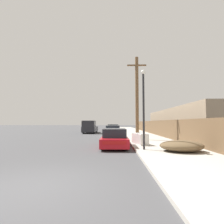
# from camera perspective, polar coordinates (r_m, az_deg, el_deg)

# --- Properties ---
(ground_plane) EXTENTS (220.00, 220.00, 0.00)m
(ground_plane) POSITION_cam_1_polar(r_m,az_deg,el_deg) (5.17, -24.31, -21.82)
(ground_plane) COLOR #444447
(sidewalk_curb) EXTENTS (4.20, 63.00, 0.12)m
(sidewalk_curb) POSITION_cam_1_polar(r_m,az_deg,el_deg) (28.18, 7.70, -6.70)
(sidewalk_curb) COLOR #ADA89E
(sidewalk_curb) RESTS_ON ground
(discarded_fridge) EXTENTS (1.02, 1.74, 0.79)m
(discarded_fridge) POSITION_cam_1_polar(r_m,az_deg,el_deg) (12.65, 9.11, -8.65)
(discarded_fridge) COLOR silver
(discarded_fridge) RESTS_ON sidewalk_curb
(parked_sports_car_red) EXTENTS (1.74, 4.63, 1.25)m
(parked_sports_car_red) POSITION_cam_1_polar(r_m,az_deg,el_deg) (12.06, 0.83, -8.62)
(parked_sports_car_red) COLOR red
(parked_sports_car_red) RESTS_ON ground
(car_parked_mid) EXTENTS (1.92, 4.47, 1.29)m
(car_parked_mid) POSITION_cam_1_polar(r_m,az_deg,el_deg) (22.03, 0.28, -6.19)
(car_parked_mid) COLOR silver
(car_parked_mid) RESTS_ON ground
(car_parked_far) EXTENTS (2.17, 4.33, 1.36)m
(car_parked_far) POSITION_cam_1_polar(r_m,az_deg,el_deg) (29.12, 0.46, -5.49)
(car_parked_far) COLOR silver
(car_parked_far) RESTS_ON ground
(pickup_truck) EXTENTS (1.95, 5.68, 1.95)m
(pickup_truck) POSITION_cam_1_polar(r_m,az_deg,el_deg) (27.93, -7.23, -4.87)
(pickup_truck) COLOR #232328
(pickup_truck) RESTS_ON ground
(utility_pole) EXTENTS (1.80, 0.31, 7.70)m
(utility_pole) POSITION_cam_1_polar(r_m,az_deg,el_deg) (16.47, 8.16, 5.00)
(utility_pole) COLOR brown
(utility_pole) RESTS_ON sidewalk_curb
(street_lamp) EXTENTS (0.26, 0.26, 4.62)m
(street_lamp) POSITION_cam_1_polar(r_m,az_deg,el_deg) (10.28, 10.26, 3.00)
(street_lamp) COLOR #232326
(street_lamp) RESTS_ON sidewalk_curb
(brush_pile) EXTENTS (2.30, 1.86, 0.59)m
(brush_pile) POSITION_cam_1_polar(r_m,az_deg,el_deg) (10.21, 21.75, -10.22)
(brush_pile) COLOR brown
(brush_pile) RESTS_ON sidewalk_curb
(wooden_fence) EXTENTS (0.08, 38.06, 1.78)m
(wooden_fence) POSITION_cam_1_polar(r_m,az_deg,el_deg) (22.30, 14.56, -5.02)
(wooden_fence) COLOR brown
(wooden_fence) RESTS_ON sidewalk_curb
(building_right_house) EXTENTS (6.00, 21.29, 3.52)m
(building_right_house) POSITION_cam_1_polar(r_m,az_deg,el_deg) (26.26, 23.57, -2.97)
(building_right_house) COLOR gray
(building_right_house) RESTS_ON ground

